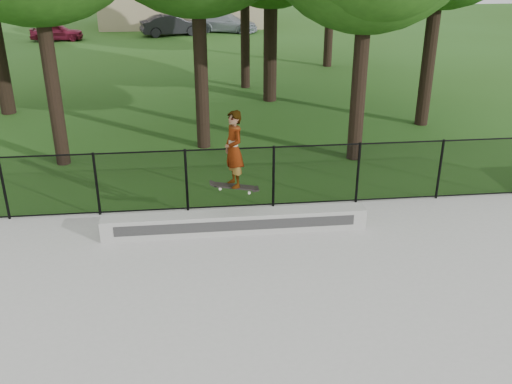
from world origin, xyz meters
TOP-DOWN VIEW (x-y plane):
  - concrete_slab at (0.00, 0.00)m, footprint 14.00×12.00m
  - grind_ledge at (-0.98, 4.70)m, footprint 5.64×0.40m
  - car_a at (-10.06, 31.61)m, footprint 3.18×1.38m
  - car_b at (-2.94, 32.92)m, footprint 3.91×2.25m
  - car_c at (0.75, 34.04)m, footprint 4.24×3.06m
  - skater_airborne at (-1.00, 4.67)m, footprint 0.83×0.67m
  - chainlink_fence at (0.00, 5.90)m, footprint 16.06×0.06m

SIDE VIEW (x-z plane):
  - concrete_slab at x=0.00m, z-range 0.00..0.06m
  - grind_ledge at x=-0.98m, z-range 0.06..0.51m
  - car_a at x=-10.06m, z-range 0.00..1.08m
  - car_c at x=0.75m, z-range 0.00..1.22m
  - car_b at x=-2.94m, z-range 0.00..1.34m
  - chainlink_fence at x=0.00m, z-range 0.06..1.56m
  - skater_airborne at x=-1.00m, z-range 1.05..2.79m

